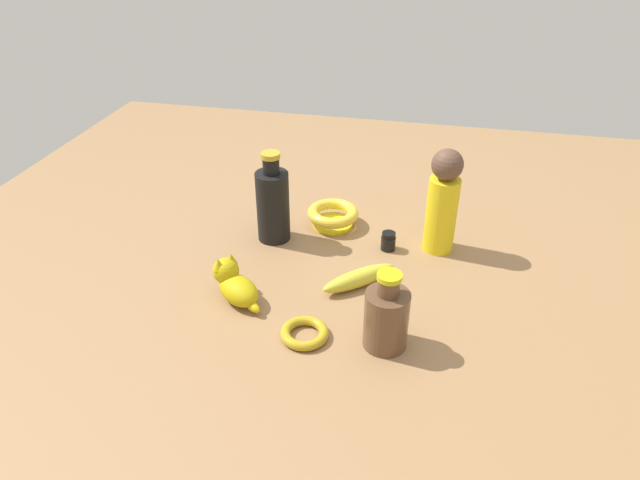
# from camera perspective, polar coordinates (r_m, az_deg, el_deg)

# --- Properties ---
(ground) EXTENTS (2.00, 2.00, 0.00)m
(ground) POSITION_cam_1_polar(r_m,az_deg,el_deg) (1.31, -0.00, -3.15)
(ground) COLOR #936D47
(bowl) EXTENTS (0.13, 0.13, 0.05)m
(bowl) POSITION_cam_1_polar(r_m,az_deg,el_deg) (1.47, 1.28, 2.47)
(bowl) COLOR yellow
(bowl) RESTS_ON ground
(cat_figurine) EXTENTS (0.12, 0.13, 0.09)m
(cat_figurine) POSITION_cam_1_polar(r_m,az_deg,el_deg) (1.22, -8.45, -4.30)
(cat_figurine) COLOR #B89F0D
(cat_figurine) RESTS_ON ground
(banana) EXTENTS (0.15, 0.16, 0.04)m
(banana) POSITION_cam_1_polar(r_m,az_deg,el_deg) (1.26, 3.92, -3.78)
(banana) COLOR gold
(banana) RESTS_ON ground
(bottle_short) EXTENTS (0.08, 0.08, 0.16)m
(bottle_short) POSITION_cam_1_polar(r_m,az_deg,el_deg) (1.09, 6.59, -7.55)
(bottle_short) COLOR brown
(bottle_short) RESTS_ON ground
(bangle) EXTENTS (0.09, 0.09, 0.02)m
(bangle) POSITION_cam_1_polar(r_m,az_deg,el_deg) (1.13, -1.54, -9.19)
(bangle) COLOR #B5961D
(bangle) RESTS_ON ground
(nail_polish_jar) EXTENTS (0.04, 0.04, 0.05)m
(nail_polish_jar) POSITION_cam_1_polar(r_m,az_deg,el_deg) (1.39, 6.78, -0.10)
(nail_polish_jar) COLOR black
(nail_polish_jar) RESTS_ON ground
(bottle_tall) EXTENTS (0.08, 0.08, 0.23)m
(bottle_tall) POSITION_cam_1_polar(r_m,az_deg,el_deg) (1.39, -4.69, 3.62)
(bottle_tall) COLOR black
(bottle_tall) RESTS_ON ground
(person_figure_adult) EXTENTS (0.08, 0.08, 0.26)m
(person_figure_adult) POSITION_cam_1_polar(r_m,az_deg,el_deg) (1.36, 12.07, 3.75)
(person_figure_adult) COLOR yellow
(person_figure_adult) RESTS_ON ground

